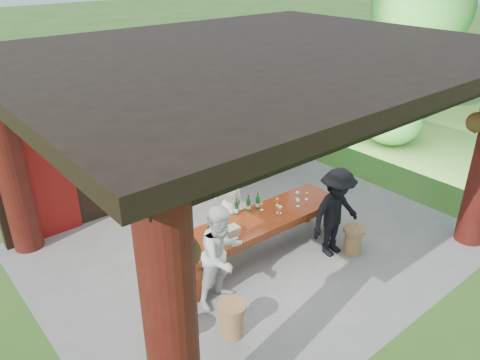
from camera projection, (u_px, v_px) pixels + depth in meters
ground at (254, 244)px, 8.48m from camera, size 90.00×90.00×0.00m
pavilion at (238, 127)px, 7.83m from camera, size 7.50×6.00×3.60m
wine_shelf at (183, 147)px, 9.77m from camera, size 2.50×0.38×2.20m
tasting_table at (260, 224)px, 7.91m from camera, size 3.23×0.92×0.75m
stool_near_left at (232, 318)px, 6.37m from camera, size 0.40×0.40×0.53m
stool_near_right at (353, 240)px, 8.13m from camera, size 0.39×0.39×0.51m
stool_far_left at (168, 334)px, 6.16m from camera, size 0.36×0.36×0.47m
host at (229, 206)px, 8.13m from camera, size 0.62×0.45×1.58m
guest_woman at (222, 255)px, 6.79m from camera, size 0.87×0.72×1.62m
guest_man at (336, 213)px, 7.90m from camera, size 1.06×0.62×1.62m
table_bottles at (248, 203)px, 8.00m from camera, size 0.49×0.16×0.31m
table_glasses at (286, 203)px, 8.18m from camera, size 0.95×0.38×0.15m
napkin_basket at (231, 231)px, 7.35m from camera, size 0.26×0.19×0.14m
shrubs at (291, 171)px, 10.00m from camera, size 16.47×8.50×1.36m
trees at (351, 28)px, 9.60m from camera, size 20.99×11.11×4.80m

